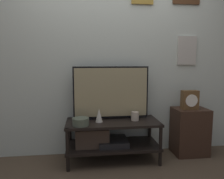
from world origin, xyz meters
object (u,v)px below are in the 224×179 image
object	(u,v)px
television	(111,92)
vase_wide_bowl	(81,122)
candle_jar	(135,116)
mantel_clock	(190,100)
vase_slim_bronze	(99,115)

from	to	relation	value
television	vase_wide_bowl	size ratio (longest dim) A/B	5.01
television	candle_jar	bearing A→B (deg)	-19.90
vase_wide_bowl	television	bearing A→B (deg)	32.33
vase_wide_bowl	mantel_clock	size ratio (longest dim) A/B	0.77
candle_jar	mantel_clock	world-z (taller)	mantel_clock
television	vase_wide_bowl	world-z (taller)	television
vase_slim_bronze	vase_wide_bowl	size ratio (longest dim) A/B	0.88
vase_slim_bronze	candle_jar	distance (m)	0.45
vase_slim_bronze	vase_wide_bowl	world-z (taller)	vase_slim_bronze
vase_wide_bowl	mantel_clock	xyz separation A→B (m)	(1.40, 0.17, 0.19)
television	candle_jar	size ratio (longest dim) A/B	8.85
mantel_clock	candle_jar	bearing A→B (deg)	-177.02
television	mantel_clock	xyz separation A→B (m)	(1.02, -0.07, -0.11)
vase_wide_bowl	mantel_clock	bearing A→B (deg)	7.12
mantel_clock	television	bearing A→B (deg)	176.28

